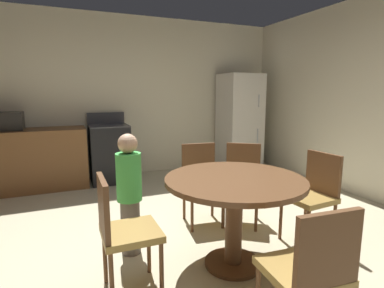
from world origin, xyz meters
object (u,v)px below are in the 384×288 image
at_px(dining_table, 234,197).
at_px(chair_northeast, 242,178).
at_px(oven_range, 110,153).
at_px(refrigerator, 239,122).
at_px(person_child, 129,191).
at_px(chair_east, 314,192).
at_px(microwave, 6,121).
at_px(chair_west, 121,227).
at_px(chair_north, 201,178).
at_px(chair_south, 310,269).

distance_m(dining_table, chair_northeast, 0.92).
xyz_separation_m(oven_range, refrigerator, (2.38, -0.05, 0.41)).
relative_size(refrigerator, person_child, 1.61).
bearing_deg(chair_east, microwave, -48.54).
distance_m(microwave, chair_west, 3.15).
distance_m(oven_range, chair_northeast, 2.45).
distance_m(microwave, chair_northeast, 3.38).
height_order(chair_northeast, person_child, person_child).
distance_m(oven_range, refrigerator, 2.42).
relative_size(chair_east, chair_west, 1.00).
relative_size(refrigerator, microwave, 4.00).
xyz_separation_m(microwave, person_child, (1.25, -2.37, -0.45)).
bearing_deg(chair_northeast, person_child, -44.60).
height_order(chair_northeast, chair_west, same).
height_order(chair_east, person_child, person_child).
relative_size(oven_range, chair_north, 1.26).
xyz_separation_m(refrigerator, microwave, (-3.78, 0.05, 0.15)).
bearing_deg(chair_south, dining_table, 0.00).
xyz_separation_m(chair_northeast, chair_east, (0.37, -0.67, 0.00)).
distance_m(chair_northeast, chair_west, 1.63).
xyz_separation_m(oven_range, chair_south, (0.54, -3.82, 0.03)).
distance_m(oven_range, person_child, 2.39).
xyz_separation_m(oven_range, microwave, (-1.40, -0.00, 0.56)).
bearing_deg(chair_north, chair_west, -41.23).
bearing_deg(microwave, oven_range, 0.15).
bearing_deg(chair_north, oven_range, -152.94).
xyz_separation_m(dining_table, chair_east, (0.91, 0.07, -0.10)).
relative_size(chair_northeast, chair_west, 1.00).
bearing_deg(refrigerator, chair_north, -130.56).
distance_m(refrigerator, chair_west, 3.94).
relative_size(refrigerator, chair_northeast, 2.02).
xyz_separation_m(chair_east, chair_west, (-1.83, -0.08, 0.00)).
bearing_deg(microwave, chair_northeast, -40.37).
xyz_separation_m(chair_northeast, person_child, (-1.29, -0.21, 0.08)).
relative_size(chair_south, chair_east, 1.00).
relative_size(refrigerator, chair_south, 2.02).
bearing_deg(chair_east, chair_north, -50.81).
bearing_deg(dining_table, chair_west, -179.68).
bearing_deg(chair_east, chair_northeast, -65.17).
xyz_separation_m(oven_range, chair_east, (1.52, -2.83, 0.03)).
relative_size(chair_north, chair_northeast, 1.00).
bearing_deg(refrigerator, microwave, 179.24).
distance_m(dining_table, chair_west, 0.92).
height_order(chair_northeast, chair_south, same).
bearing_deg(chair_south, oven_range, 12.15).
bearing_deg(person_child, chair_northeast, 44.48).
relative_size(microwave, chair_north, 0.51).
relative_size(microwave, chair_northeast, 0.51).
relative_size(chair_west, person_child, 0.80).
bearing_deg(chair_northeast, dining_table, -0.00).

